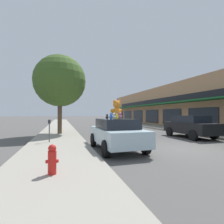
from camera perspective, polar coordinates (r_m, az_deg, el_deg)
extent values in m
plane|color=#514F4C|center=(9.64, 22.53, -11.17)|extent=(260.00, 260.00, 0.00)
cube|color=gray|center=(7.58, -17.66, -13.46)|extent=(3.19, 90.00, 0.17)
cube|color=tan|center=(29.33, 25.33, 1.59)|extent=(11.67, 40.82, 5.75)
cube|color=#19662D|center=(25.43, 14.07, 2.42)|extent=(1.59, 34.28, 0.12)
cube|color=black|center=(25.85, 15.50, 3.59)|extent=(0.08, 32.65, 0.70)
cube|color=black|center=(19.70, 27.35, -1.63)|extent=(0.06, 3.88, 2.00)
cube|color=black|center=(23.66, 18.79, -1.49)|extent=(0.06, 3.88, 2.00)
cube|color=black|center=(27.99, 12.78, -1.36)|extent=(0.06, 3.88, 2.00)
cube|color=black|center=(32.54, 8.41, -1.27)|extent=(0.06, 3.88, 2.00)
cube|color=black|center=(37.24, 5.13, -1.19)|extent=(0.06, 3.88, 2.00)
cube|color=black|center=(42.03, 2.59, -1.12)|extent=(0.06, 3.88, 2.00)
cube|color=#ADC6D1|center=(8.66, 1.53, -7.68)|extent=(1.94, 4.13, 0.71)
cube|color=black|center=(8.61, 1.52, -3.80)|extent=(1.68, 2.28, 0.46)
cylinder|color=black|center=(9.69, -6.13, -9.04)|extent=(0.21, 0.71, 0.71)
cylinder|color=black|center=(10.20, 4.09, -8.61)|extent=(0.21, 0.71, 0.71)
cylinder|color=black|center=(7.25, -2.12, -11.90)|extent=(0.21, 0.71, 0.71)
cylinder|color=black|center=(7.92, 10.96, -10.92)|extent=(0.21, 0.71, 0.71)
ellipsoid|color=orange|center=(8.78, 1.54, -0.31)|extent=(0.55, 0.51, 0.59)
sphere|color=orange|center=(8.79, 1.54, 2.52)|extent=(0.47, 0.47, 0.37)
sphere|color=orange|center=(8.88, 2.23, 3.42)|extent=(0.20, 0.20, 0.16)
sphere|color=orange|center=(8.72, 0.83, 3.50)|extent=(0.20, 0.20, 0.16)
sphere|color=#FFBA41|center=(8.92, 0.93, 2.33)|extent=(0.18, 0.18, 0.14)
sphere|color=orange|center=(8.95, 2.62, 0.35)|extent=(0.27, 0.27, 0.22)
sphere|color=orange|center=(8.67, 0.15, 0.38)|extent=(0.27, 0.27, 0.22)
ellipsoid|color=green|center=(8.03, -0.33, -1.82)|extent=(0.12, 0.11, 0.16)
sphere|color=green|center=(8.03, -0.33, -1.00)|extent=(0.10, 0.10, 0.10)
sphere|color=green|center=(8.04, -0.09, -0.73)|extent=(0.04, 0.04, 0.04)
sphere|color=green|center=(8.02, -0.58, -0.73)|extent=(0.04, 0.04, 0.04)
sphere|color=#5ADA6D|center=(8.07, -0.40, -1.04)|extent=(0.04, 0.04, 0.04)
sphere|color=green|center=(8.06, 0.09, -1.62)|extent=(0.06, 0.06, 0.06)
sphere|color=green|center=(8.03, -0.78, -1.62)|extent=(0.06, 0.06, 0.06)
ellipsoid|color=yellow|center=(7.59, 1.54, -1.87)|extent=(0.16, 0.16, 0.16)
sphere|color=yellow|center=(7.59, 1.54, -0.98)|extent=(0.14, 0.14, 0.10)
sphere|color=yellow|center=(7.57, 1.76, -0.69)|extent=(0.06, 0.06, 0.04)
sphere|color=yellow|center=(7.61, 1.33, -0.69)|extent=(0.06, 0.06, 0.04)
sphere|color=#FFFF4D|center=(7.62, 1.74, -1.03)|extent=(0.05, 0.05, 0.04)
sphere|color=yellow|center=(7.56, 1.97, -1.66)|extent=(0.08, 0.08, 0.06)
sphere|color=yellow|center=(7.64, 1.20, -1.65)|extent=(0.08, 0.08, 0.06)
ellipsoid|color=pink|center=(8.52, 2.66, -1.57)|extent=(0.20, 0.19, 0.21)
sphere|color=pink|center=(8.52, 2.66, -0.53)|extent=(0.17, 0.17, 0.13)
sphere|color=pink|center=(8.55, 2.89, -0.19)|extent=(0.07, 0.07, 0.06)
sphere|color=pink|center=(8.49, 2.42, -0.19)|extent=(0.07, 0.07, 0.06)
sphere|color=#FFA3DA|center=(8.56, 2.40, -0.59)|extent=(0.07, 0.07, 0.05)
sphere|color=pink|center=(8.59, 3.01, -1.32)|extent=(0.10, 0.10, 0.08)
sphere|color=pink|center=(8.47, 2.19, -1.33)|extent=(0.10, 0.10, 0.08)
ellipsoid|color=white|center=(8.03, 0.65, -1.70)|extent=(0.16, 0.14, 0.19)
sphere|color=white|center=(8.03, 0.65, -0.72)|extent=(0.13, 0.13, 0.12)
sphere|color=white|center=(8.05, 0.93, -0.39)|extent=(0.05, 0.05, 0.05)
sphere|color=white|center=(8.01, 0.37, -0.39)|extent=(0.05, 0.05, 0.05)
sphere|color=white|center=(8.08, 0.51, -0.77)|extent=(0.05, 0.05, 0.05)
sphere|color=white|center=(8.07, 1.12, -1.46)|extent=(0.08, 0.08, 0.07)
sphere|color=white|center=(8.01, 0.13, -1.47)|extent=(0.08, 0.08, 0.07)
ellipsoid|color=black|center=(7.97, -1.60, -1.85)|extent=(0.14, 0.13, 0.15)
sphere|color=black|center=(7.96, -1.60, -1.06)|extent=(0.12, 0.12, 0.09)
sphere|color=black|center=(7.98, -1.40, -0.80)|extent=(0.05, 0.05, 0.04)
sphere|color=black|center=(7.95, -1.80, -0.80)|extent=(0.05, 0.05, 0.04)
sphere|color=#3A3A3D|center=(8.00, -1.76, -1.10)|extent=(0.05, 0.05, 0.04)
sphere|color=black|center=(8.01, -1.28, -1.66)|extent=(0.07, 0.07, 0.05)
sphere|color=black|center=(7.94, -1.99, -1.67)|extent=(0.07, 0.07, 0.05)
ellipsoid|color=blue|center=(7.58, -0.30, -1.81)|extent=(0.17, 0.18, 0.18)
sphere|color=blue|center=(7.58, -0.30, -0.83)|extent=(0.16, 0.16, 0.11)
sphere|color=blue|center=(7.55, -0.05, -0.50)|extent=(0.07, 0.07, 0.05)
sphere|color=blue|center=(7.60, -0.54, -0.50)|extent=(0.07, 0.07, 0.05)
sphere|color=#548DFF|center=(7.61, -0.09, -0.88)|extent=(0.06, 0.06, 0.04)
sphere|color=blue|center=(7.54, 0.19, -1.58)|extent=(0.09, 0.09, 0.06)
sphere|color=blue|center=(7.63, -0.69, -1.57)|extent=(0.09, 0.09, 0.06)
ellipsoid|color=teal|center=(8.18, 1.60, -1.75)|extent=(0.17, 0.16, 0.17)
sphere|color=teal|center=(8.18, 1.60, -0.89)|extent=(0.15, 0.15, 0.11)
sphere|color=teal|center=(8.20, 1.78, -0.60)|extent=(0.06, 0.06, 0.04)
sphere|color=teal|center=(8.15, 1.43, -0.60)|extent=(0.06, 0.06, 0.04)
sphere|color=#47CDC6|center=(8.21, 1.36, -0.93)|extent=(0.06, 0.06, 0.04)
sphere|color=teal|center=(8.23, 1.86, -1.54)|extent=(0.08, 0.08, 0.06)
sphere|color=teal|center=(8.13, 1.24, -1.55)|extent=(0.08, 0.08, 0.06)
cube|color=black|center=(14.33, 24.11, -4.69)|extent=(1.78, 4.22, 0.77)
cube|color=black|center=(14.30, 24.10, -2.11)|extent=(1.57, 2.54, 0.52)
cylinder|color=black|center=(14.87, 18.25, -6.06)|extent=(0.20, 0.71, 0.71)
cylinder|color=black|center=(15.92, 23.45, -5.68)|extent=(0.20, 0.71, 0.71)
cylinder|color=black|center=(12.81, 24.94, -6.92)|extent=(0.20, 0.71, 0.71)
cylinder|color=black|center=(14.02, 30.34, -6.34)|extent=(0.20, 0.71, 0.71)
cylinder|color=brown|center=(14.82, -16.69, -1.93)|extent=(0.34, 0.34, 2.52)
sphere|color=#3D5B23|center=(15.06, -16.65, 9.71)|extent=(4.19, 4.19, 4.19)
cylinder|color=red|center=(5.08, -18.96, -15.33)|extent=(0.22, 0.22, 0.62)
sphere|color=red|center=(5.00, -18.95, -11.16)|extent=(0.21, 0.21, 0.21)
cylinder|color=red|center=(5.08, -20.31, -14.97)|extent=(0.10, 0.09, 0.09)
cylinder|color=red|center=(5.07, -17.61, -15.01)|extent=(0.10, 0.09, 0.09)
cylinder|color=#4C4C51|center=(10.61, -19.79, -6.42)|extent=(0.06, 0.06, 1.05)
cube|color=#2D2D33|center=(10.57, -19.78, -2.99)|extent=(0.14, 0.10, 0.22)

